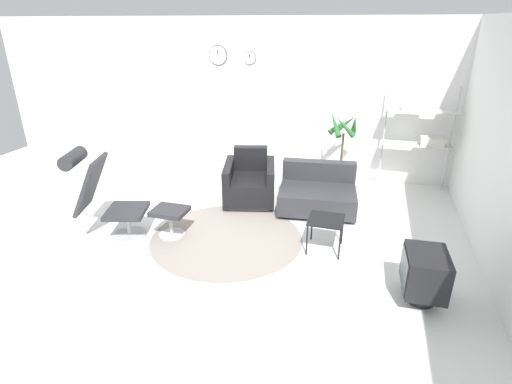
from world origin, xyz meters
TOP-DOWN VIEW (x-y plane):
  - ground_plane at (0.00, 0.00)m, footprint 12.00×12.00m
  - wall_back at (-0.00, 2.77)m, footprint 12.00×0.09m
  - round_rug at (-0.01, -0.05)m, footprint 2.05×2.05m
  - lounge_chair at (-1.62, -0.43)m, footprint 1.04×0.76m
  - ottoman at (-0.76, -0.18)m, footprint 0.45×0.39m
  - armchair_red at (-0.07, 1.24)m, footprint 0.98×1.08m
  - couch_low at (1.03, 1.24)m, footprint 1.24×1.05m
  - side_table at (1.30, 0.03)m, footprint 0.44×0.44m
  - crt_television at (2.39, -0.72)m, footprint 0.44×0.56m
  - potted_plant at (1.28, 2.19)m, footprint 0.52×0.57m
  - shelf_unit at (2.51, 2.46)m, footprint 1.12×0.28m

SIDE VIEW (x-z plane):
  - ground_plane at x=0.00m, z-range 0.00..0.00m
  - round_rug at x=-0.01m, z-range 0.00..0.01m
  - couch_low at x=1.03m, z-range -0.10..0.58m
  - ottoman at x=-0.76m, z-range 0.09..0.48m
  - armchair_red at x=-0.07m, z-range -0.11..0.70m
  - crt_television at x=2.39m, z-range 0.04..0.60m
  - side_table at x=1.30m, z-range 0.17..0.60m
  - potted_plant at x=1.28m, z-range -0.17..1.19m
  - lounge_chair at x=-1.62m, z-range 0.09..1.29m
  - shelf_unit at x=2.51m, z-range 0.23..1.99m
  - wall_back at x=0.00m, z-range 0.00..2.80m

